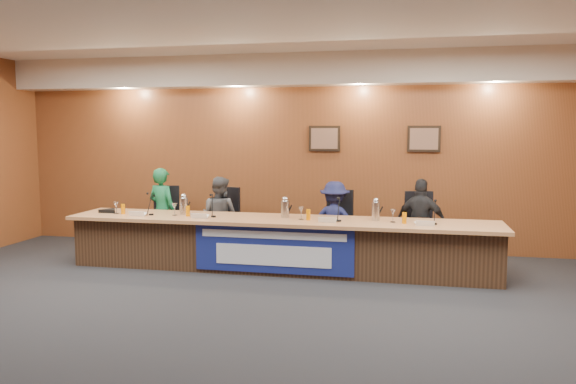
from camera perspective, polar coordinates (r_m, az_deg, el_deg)
name	(u,v)px	position (r m, az deg, el deg)	size (l,w,h in m)	color
floor	(227,327)	(5.89, -6.21, -13.45)	(10.00, 10.00, 0.00)	black
ceiling	(223,2)	(5.68, -6.61, 18.59)	(10.00, 8.00, 0.04)	silver
wall_back	(301,153)	(9.43, 1.33, 3.94)	(10.00, 0.04, 3.20)	brown
soffit	(298,70)	(9.23, 1.06, 12.28)	(10.00, 0.50, 0.50)	beige
dais_body	(280,246)	(8.03, -0.84, -5.47)	(6.00, 0.80, 0.70)	#3D2818
dais_top	(279,220)	(7.91, -0.92, -2.88)	(6.10, 0.95, 0.05)	#B67A4A
banner	(273,250)	(7.63, -1.54, -5.87)	(2.20, 0.02, 0.65)	navy
banner_text_upper	(273,235)	(7.58, -1.56, -4.41)	(2.00, 0.01, 0.10)	silver
banner_text_lower	(273,256)	(7.63, -1.56, -6.48)	(1.60, 0.01, 0.28)	silver
wall_photo_left	(324,139)	(9.33, 3.73, 5.44)	(0.52, 0.04, 0.42)	black
wall_photo_right	(424,139)	(9.23, 13.64, 5.27)	(0.52, 0.04, 0.42)	black
panelist_a	(162,211)	(9.23, -12.65, -1.90)	(0.51, 0.33, 1.39)	#125B31
panelist_b	(220,217)	(8.88, -6.97, -2.52)	(0.62, 0.48, 1.27)	#45474A
panelist_c	(335,222)	(8.47, 4.75, -3.06)	(0.79, 0.46, 1.23)	#14173E
panelist_d	(421,223)	(8.40, 13.37, -3.07)	(0.76, 0.31, 1.29)	black
office_chair_a	(165,223)	(9.35, -12.36, -3.12)	(0.48, 0.48, 0.08)	black
office_chair_b	(222,225)	(9.00, -6.75, -3.39)	(0.48, 0.48, 0.08)	black
office_chair_c	(335,230)	(8.59, 4.83, -3.83)	(0.48, 0.48, 0.08)	black
office_chair_d	(421,233)	(8.53, 13.33, -4.05)	(0.48, 0.48, 0.08)	black
nameplate_a	(137,213)	(8.39, -15.13, -2.09)	(0.24, 0.06, 0.09)	white
microphone_a	(151,214)	(8.45, -13.73, -2.23)	(0.07, 0.07, 0.02)	black
juice_glass_a	(123,209)	(8.66, -16.41, -1.67)	(0.06, 0.06, 0.15)	orange
water_glass_a	(116,208)	(8.71, -17.03, -1.55)	(0.08, 0.08, 0.18)	silver
nameplate_b	(199,215)	(7.99, -9.04, -2.36)	(0.24, 0.06, 0.09)	white
microphone_b	(213,216)	(8.10, -7.58, -2.47)	(0.07, 0.07, 0.02)	black
juice_glass_b	(188,211)	(8.23, -10.14, -1.92)	(0.06, 0.06, 0.15)	orange
water_glass_b	(175,210)	(8.32, -11.44, -1.75)	(0.08, 0.08, 0.18)	silver
nameplate_c	(327,219)	(7.56, 3.98, -2.79)	(0.24, 0.06, 0.09)	white
microphone_c	(339,221)	(7.68, 5.18, -2.92)	(0.07, 0.07, 0.02)	black
juice_glass_c	(308,215)	(7.76, 2.07, -2.32)	(0.06, 0.06, 0.15)	orange
water_glass_c	(301,213)	(7.78, 1.34, -2.18)	(0.08, 0.08, 0.18)	silver
nameplate_d	(425,223)	(7.48, 13.77, -3.06)	(0.24, 0.06, 0.09)	white
microphone_d	(434,224)	(7.65, 14.64, -3.14)	(0.07, 0.07, 0.02)	black
juice_glass_d	(404,218)	(7.62, 11.73, -2.61)	(0.06, 0.06, 0.15)	orange
water_glass_d	(393,216)	(7.69, 10.61, -2.39)	(0.08, 0.08, 0.18)	silver
carafe_left	(184,206)	(8.44, -10.54, -1.41)	(0.13, 0.13, 0.24)	silver
carafe_mid	(285,209)	(7.97, -0.29, -1.77)	(0.12, 0.12, 0.24)	silver
carafe_right	(376,211)	(7.80, 8.91, -1.96)	(0.11, 0.11, 0.25)	silver
speakerphone	(109,211)	(8.89, -17.69, -1.83)	(0.32, 0.32, 0.05)	black
paper_stack	(424,224)	(7.67, 13.64, -3.14)	(0.22, 0.30, 0.01)	white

